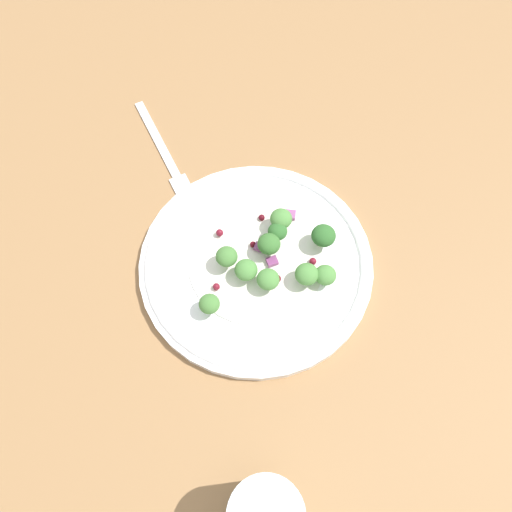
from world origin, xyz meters
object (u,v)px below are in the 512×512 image
broccoli_floret_1 (209,304)px  broccoli_floret_2 (281,219)px  plate (256,263)px  broccoli_floret_0 (325,275)px  fork (165,153)px

broccoli_floret_1 → broccoli_floret_2: (-6.66, -12.31, 0.29)cm
plate → broccoli_floret_1: broccoli_floret_1 is taller
broccoli_floret_1 → plate: bearing=-121.3°
broccoli_floret_0 → fork: size_ratio=0.16×
broccoli_floret_0 → fork: (23.89, -16.70, -2.64)cm
plate → broccoli_floret_0: 8.85cm
fork → broccoli_floret_2: bearing=150.3°
plate → broccoli_floret_0: (-8.51, 1.37, 2.03)cm
broccoli_floret_2 → fork: bearing=-29.7°
plate → fork: plate is taller
broccoli_floret_0 → fork: bearing=-35.0°
broccoli_floret_0 → fork: 29.26cm
broccoli_floret_0 → broccoli_floret_2: broccoli_floret_2 is taller
plate → broccoli_floret_2: (-2.35, -5.22, 2.53)cm
broccoli_floret_0 → broccoli_floret_1: (12.82, 5.72, 0.21)cm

